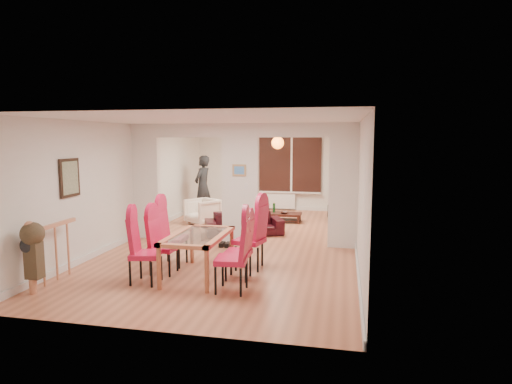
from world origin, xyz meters
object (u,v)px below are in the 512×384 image
(dining_table, at_px, (198,255))
(dining_chair_rc, at_px, (249,236))
(dining_chair_la, at_px, (145,249))
(bottle, at_px, (274,208))
(sofa, at_px, (244,224))
(dining_chair_rb, at_px, (238,248))
(dining_chair_lc, at_px, (173,234))
(person, at_px, (203,186))
(television, at_px, (329,209))
(dining_chair_lb, at_px, (164,243))
(bowl, at_px, (284,213))
(dining_chair_ra, at_px, (231,254))
(armchair, at_px, (202,212))
(coffee_table, at_px, (282,217))

(dining_table, xyz_separation_m, dining_chair_rc, (0.73, 0.61, 0.23))
(dining_chair_la, relative_size, bottle, 4.07)
(bottle, bearing_deg, sofa, -103.29)
(dining_table, height_order, dining_chair_rb, dining_chair_rb)
(dining_table, height_order, bottle, dining_table)
(dining_chair_lc, distance_m, person, 4.94)
(dining_chair_rc, bearing_deg, dining_chair_rb, -81.31)
(person, relative_size, television, 1.88)
(dining_chair_lb, relative_size, dining_chair_rb, 1.02)
(dining_chair_rb, height_order, bowl, dining_chair_rb)
(dining_chair_la, bearing_deg, person, 88.10)
(dining_chair_la, bearing_deg, dining_table, 22.39)
(dining_table, bearing_deg, person, 108.03)
(dining_chair_ra, distance_m, armchair, 5.16)
(television, height_order, bowl, television)
(dining_chair_lb, distance_m, television, 6.13)
(dining_chair_ra, xyz_separation_m, dining_chair_rb, (-0.04, 0.58, -0.06))
(dining_chair_rb, bearing_deg, armchair, 116.66)
(dining_chair_rb, xyz_separation_m, bowl, (0.08, 4.82, -0.24))
(dining_chair_la, bearing_deg, dining_chair_lb, 69.33)
(sofa, bearing_deg, dining_table, -114.13)
(dining_chair_lb, height_order, bottle, dining_chair_lb)
(sofa, height_order, person, person)
(armchair, bearing_deg, dining_chair_la, -46.64)
(dining_chair_rb, xyz_separation_m, coffee_table, (-0.00, 4.91, -0.39))
(dining_chair_lc, distance_m, armchair, 3.71)
(dining_chair_lb, distance_m, dining_chair_rb, 1.30)
(person, height_order, bottle, person)
(dining_chair_rb, height_order, sofa, dining_chair_rb)
(dining_chair_rc, xyz_separation_m, armchair, (-2.08, 3.55, -0.25))
(dining_chair_la, bearing_deg, bowl, 62.75)
(dining_chair_lb, relative_size, armchair, 1.40)
(dining_chair_rc, distance_m, bowl, 4.24)
(dining_chair_la, distance_m, bottle, 5.57)
(dining_table, xyz_separation_m, dining_chair_rb, (0.67, 0.02, 0.16))
(dining_chair_ra, bearing_deg, dining_table, 135.96)
(dining_chair_la, bearing_deg, bottle, 66.11)
(sofa, distance_m, armchair, 1.70)
(coffee_table, distance_m, bottle, 0.34)
(dining_chair_ra, distance_m, dining_chair_rb, 0.58)
(dining_table, height_order, dining_chair_ra, dining_chair_ra)
(dining_chair_la, height_order, bowl, dining_chair_la)
(dining_chair_lb, xyz_separation_m, sofa, (0.65, 3.14, -0.26))
(dining_chair_lb, relative_size, dining_chair_lc, 0.93)
(dining_chair_la, relative_size, person, 0.61)
(dining_chair_lc, xyz_separation_m, bowl, (1.42, 4.32, -0.29))
(dining_table, relative_size, dining_chair_rb, 1.49)
(dining_chair_lc, bearing_deg, dining_chair_ra, -40.14)
(bottle, bearing_deg, bowl, -23.17)
(television, height_order, bottle, television)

